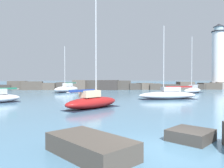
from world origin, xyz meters
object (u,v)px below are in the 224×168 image
object	(u,v)px
lighthouse	(218,60)
sailboat_moored_0	(92,101)
sailboat_moored_1	(168,95)
sailboat_moored_2	(67,89)
sailboat_moored_4	(193,90)

from	to	relation	value
lighthouse	sailboat_moored_0	world-z (taller)	lighthouse
lighthouse	sailboat_moored_1	bearing A→B (deg)	-129.80
sailboat_moored_1	sailboat_moored_2	world-z (taller)	sailboat_moored_1
lighthouse	sailboat_moored_0	xyz separation A→B (m)	(-33.70, -36.74, -7.30)
sailboat_moored_4	sailboat_moored_0	bearing A→B (deg)	-132.87
sailboat_moored_0	sailboat_moored_2	bearing A→B (deg)	103.06
sailboat_moored_1	sailboat_moored_2	xyz separation A→B (m)	(-16.14, 16.49, 0.11)
sailboat_moored_0	sailboat_moored_1	bearing A→B (deg)	40.05
sailboat_moored_0	sailboat_moored_1	distance (m)	13.46
sailboat_moored_0	sailboat_moored_2	xyz separation A→B (m)	(-5.84, 25.15, 0.07)
sailboat_moored_4	sailboat_moored_2	bearing A→B (deg)	170.13
sailboat_moored_1	sailboat_moored_2	bearing A→B (deg)	134.39
sailboat_moored_1	sailboat_moored_4	size ratio (longest dim) A/B	0.92
sailboat_moored_0	sailboat_moored_4	bearing A→B (deg)	47.13
lighthouse	sailboat_moored_0	size ratio (longest dim) A/B	1.68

